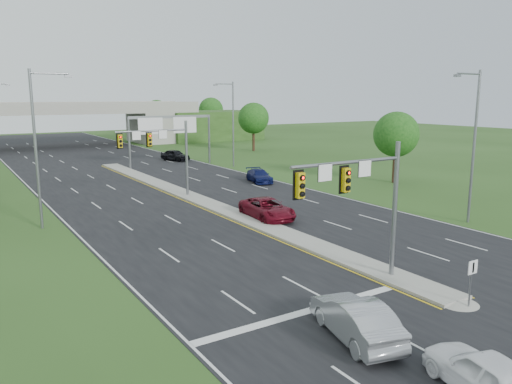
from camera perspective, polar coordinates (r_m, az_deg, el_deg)
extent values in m
plane|color=#274619|center=(27.00, 15.17, -9.39)|extent=(240.00, 240.00, 0.00)
cube|color=black|center=(56.02, -12.08, 1.24)|extent=(24.00, 160.00, 0.02)
cube|color=gray|center=(45.11, -6.76, -0.79)|extent=(2.00, 54.00, 0.16)
cone|color=gray|center=(24.66, 22.14, -11.57)|extent=(2.00, 2.00, 0.16)
cube|color=gold|center=(44.65, -8.09, -1.04)|extent=(0.12, 54.00, 0.01)
cube|color=gold|center=(45.62, -5.46, -0.73)|extent=(0.12, 54.00, 0.01)
cube|color=silver|center=(53.20, -24.07, 0.04)|extent=(0.12, 160.00, 0.01)
cube|color=silver|center=(61.03, -1.64, 2.27)|extent=(0.12, 160.00, 0.01)
cube|color=silver|center=(22.18, 5.34, -13.55)|extent=(10.50, 0.50, 0.01)
cylinder|color=slate|center=(26.02, 15.55, -2.13)|extent=(0.24, 0.24, 7.00)
cylinder|color=slate|center=(23.26, 10.47, 3.34)|extent=(6.50, 0.16, 0.16)
cube|color=#C09F0C|center=(22.97, 10.23, 1.36)|extent=(0.35, 0.25, 1.10)
cube|color=#C09F0C|center=(21.32, 5.06, 0.76)|extent=(0.35, 0.25, 1.10)
cube|color=black|center=(23.07, 10.00, 1.41)|extent=(0.55, 0.04, 1.30)
cube|color=black|center=(21.43, 4.84, 0.82)|extent=(0.55, 0.04, 1.30)
sphere|color=#FF0C05|center=(22.82, 10.48, 2.18)|extent=(0.20, 0.20, 0.20)
sphere|color=#FF0C05|center=(21.16, 5.29, 1.64)|extent=(0.20, 0.20, 0.20)
cube|color=white|center=(22.30, 7.91, 2.19)|extent=(0.75, 0.04, 0.75)
cube|color=white|center=(23.91, 12.33, 2.62)|extent=(0.75, 0.04, 0.75)
cylinder|color=slate|center=(46.35, -7.93, 3.76)|extent=(0.24, 0.24, 7.00)
cylinder|color=slate|center=(44.86, -11.83, 6.86)|extent=(6.50, 0.16, 0.16)
cube|color=#C09F0C|center=(44.57, -12.07, 5.86)|extent=(0.35, 0.25, 1.10)
cube|color=#C09F0C|center=(43.74, -15.27, 5.62)|extent=(0.35, 0.25, 1.10)
cube|color=black|center=(44.70, -12.13, 5.87)|extent=(0.55, 0.04, 1.30)
cube|color=black|center=(43.87, -15.33, 5.64)|extent=(0.55, 0.04, 1.30)
sphere|color=#FF0C05|center=(44.42, -12.03, 6.30)|extent=(0.20, 0.20, 0.20)
sphere|color=#FF0C05|center=(43.59, -15.25, 6.07)|extent=(0.20, 0.20, 0.20)
cube|color=white|center=(44.31, -13.50, 6.29)|extent=(0.75, 0.04, 0.75)
cube|color=white|center=(45.14, -10.60, 6.49)|extent=(0.75, 0.04, 0.75)
cylinder|color=slate|center=(24.04, 23.29, -9.68)|extent=(0.08, 0.08, 2.20)
cube|color=white|center=(23.76, 23.54, -7.90)|extent=(0.60, 0.04, 0.60)
cube|color=black|center=(23.74, 23.60, -7.92)|extent=(0.10, 0.02, 0.45)
cylinder|color=slate|center=(65.38, -14.27, 5.41)|extent=(0.28, 0.28, 6.60)
cylinder|color=slate|center=(69.69, -5.37, 6.02)|extent=(0.28, 0.28, 6.60)
cube|color=slate|center=(67.13, -9.77, 8.46)|extent=(11.50, 0.35, 0.35)
cube|color=#0B531D|center=(65.95, -11.97, 7.39)|extent=(3.20, 0.08, 2.00)
cube|color=#0B531D|center=(67.77, -8.14, 7.60)|extent=(3.20, 0.08, 2.00)
cube|color=silver|center=(65.91, -11.96, 7.38)|extent=(3.30, 0.03, 2.10)
cube|color=silver|center=(67.72, -8.12, 7.60)|extent=(3.30, 0.03, 2.10)
cube|color=gray|center=(103.55, -12.01, 7.25)|extent=(6.00, 12.00, 6.00)
cube|color=#274619|center=(108.75, -5.53, 7.60)|extent=(20.00, 14.00, 6.00)
cube|color=gray|center=(98.79, -21.47, 8.67)|extent=(50.00, 12.00, 1.20)
cube|color=gray|center=(93.08, -20.82, 9.27)|extent=(50.00, 0.40, 0.90)
cube|color=gray|center=(104.46, -22.13, 9.28)|extent=(50.00, 0.40, 0.90)
cylinder|color=slate|center=(37.50, -23.86, 4.33)|extent=(0.20, 0.20, 11.00)
cylinder|color=slate|center=(37.55, -22.55, 12.41)|extent=(2.50, 0.12, 0.12)
cube|color=slate|center=(37.79, -20.63, 12.29)|extent=(0.50, 0.25, 0.18)
cube|color=slate|center=(72.37, -26.49, 10.87)|extent=(0.50, 0.25, 0.18)
cylinder|color=slate|center=(39.32, 23.64, 4.61)|extent=(0.20, 0.20, 11.00)
cylinder|color=slate|center=(38.14, 23.16, 12.33)|extent=(2.50, 0.12, 0.12)
cube|color=slate|center=(37.12, 22.02, 12.24)|extent=(0.50, 0.25, 0.18)
cylinder|color=slate|center=(65.61, -2.62, 7.68)|extent=(0.20, 0.20, 11.00)
cylinder|color=slate|center=(64.92, -3.64, 12.23)|extent=(2.50, 0.12, 0.12)
cube|color=slate|center=(64.32, -4.64, 12.09)|extent=(0.50, 0.25, 0.18)
cylinder|color=#382316|center=(55.59, 15.56, 3.08)|extent=(0.44, 0.44, 4.00)
sphere|color=#164412|center=(55.27, 15.73, 6.37)|extent=(4.80, 4.80, 4.80)
cylinder|color=#382316|center=(85.10, -0.28, 6.15)|extent=(0.44, 0.44, 4.25)
sphere|color=#164412|center=(84.88, -0.28, 8.44)|extent=(5.20, 5.20, 5.20)
cylinder|color=#382316|center=(119.15, -11.19, 7.31)|extent=(0.44, 0.44, 4.25)
sphere|color=#164412|center=(119.00, -11.25, 8.95)|extent=(5.60, 5.60, 5.60)
cylinder|color=#382316|center=(124.87, -5.14, 7.69)|extent=(0.44, 0.44, 4.50)
sphere|color=#164412|center=(124.72, -5.17, 9.34)|extent=(6.00, 6.00, 6.00)
imported|color=white|center=(17.79, 24.86, -18.41)|extent=(2.74, 4.73, 1.52)
imported|color=#A0A2A7|center=(20.05, 11.29, -14.00)|extent=(2.81, 5.11, 1.60)
imported|color=#5B0916|center=(37.87, 1.29, -1.91)|extent=(3.00, 5.73, 1.54)
imported|color=#0B1346|center=(53.92, 0.38, 1.86)|extent=(3.05, 5.08, 1.38)
imported|color=black|center=(72.92, -9.22, 4.18)|extent=(3.38, 5.06, 1.60)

